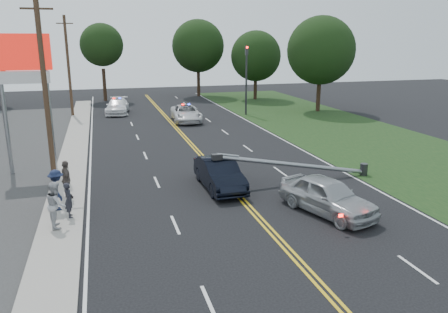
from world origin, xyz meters
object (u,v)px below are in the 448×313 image
object	(u,v)px
utility_pole_far	(68,66)
bystander_c	(57,190)
crashed_sedan	(219,174)
traffic_signal	(246,74)
emergency_a	(186,113)
emergency_b	(117,106)
fallen_streetlight	(303,165)
pylon_sign	(23,70)
waiting_sedan	(327,196)
bystander_d	(66,180)
utility_pole_mid	(45,90)
bystander_b	(56,204)
bystander_a	(69,200)

from	to	relation	value
utility_pole_far	bystander_c	size ratio (longest dim) A/B	5.29
crashed_sedan	traffic_signal	bearing A→B (deg)	66.47
emergency_a	emergency_b	size ratio (longest dim) A/B	1.04
fallen_streetlight	emergency_b	size ratio (longest dim) A/B	1.73
pylon_sign	waiting_sedan	distance (m)	18.05
traffic_signal	bystander_c	bearing A→B (deg)	-126.25
emergency_a	waiting_sedan	bearing A→B (deg)	-83.01
pylon_sign	emergency_a	bearing A→B (deg)	49.30
utility_pole_far	bystander_d	xyz separation A→B (m)	(0.93, -25.62, -4.01)
utility_pole_far	bystander_c	xyz separation A→B (m)	(0.60, -27.06, -4.02)
utility_pole_far	waiting_sedan	bearing A→B (deg)	-67.95
utility_pole_mid	utility_pole_far	xyz separation A→B (m)	(0.00, 22.00, 0.00)
pylon_sign	bystander_b	world-z (taller)	pylon_sign
bystander_a	utility_pole_far	bearing A→B (deg)	-5.73
pylon_sign	bystander_b	xyz separation A→B (m)	(2.03, -9.06, -4.90)
fallen_streetlight	emergency_b	distance (m)	27.90
emergency_a	bystander_a	size ratio (longest dim) A/B	3.54
utility_pole_far	waiting_sedan	xyz separation A→B (m)	(12.38, -30.58, -4.25)
waiting_sedan	bystander_c	xyz separation A→B (m)	(-11.79, 3.52, 0.23)
fallen_streetlight	utility_pole_far	xyz separation A→B (m)	(-13.39, 26.00, 4.17)
traffic_signal	utility_pole_far	world-z (taller)	utility_pole_far
crashed_sedan	emergency_b	world-z (taller)	crashed_sedan
traffic_signal	bystander_a	bearing A→B (deg)	-124.12
bystander_c	bystander_d	world-z (taller)	bystander_d
emergency_a	bystander_c	distance (m)	23.33
emergency_a	bystander_c	xyz separation A→B (m)	(-10.11, -21.02, 0.29)
fallen_streetlight	bystander_b	bearing A→B (deg)	-166.42
crashed_sedan	waiting_sedan	world-z (taller)	waiting_sedan
pylon_sign	utility_pole_mid	world-z (taller)	utility_pole_mid
traffic_signal	emergency_a	bearing A→B (deg)	-163.34
waiting_sedan	pylon_sign	bearing A→B (deg)	123.87
traffic_signal	utility_pole_far	distance (m)	17.97
traffic_signal	emergency_b	world-z (taller)	traffic_signal
fallen_streetlight	crashed_sedan	size ratio (longest dim) A/B	1.92
traffic_signal	bystander_b	distance (m)	30.31
emergency_a	bystander_d	world-z (taller)	bystander_d
waiting_sedan	emergency_a	size ratio (longest dim) A/B	0.87
pylon_sign	traffic_signal	distance (m)	24.75
utility_pole_far	waiting_sedan	size ratio (longest dim) A/B	2.04
fallen_streetlight	waiting_sedan	world-z (taller)	fallen_streetlight
pylon_sign	emergency_b	size ratio (longest dim) A/B	1.48
bystander_a	bystander_b	size ratio (longest dim) A/B	0.81
emergency_a	bystander_c	size ratio (longest dim) A/B	2.96
utility_pole_mid	pylon_sign	bearing A→B (deg)	123.02
crashed_sedan	emergency_b	size ratio (longest dim) A/B	0.90
bystander_a	bystander_b	xyz separation A→B (m)	(-0.43, -0.94, 0.18)
crashed_sedan	waiting_sedan	xyz separation A→B (m)	(3.79, -4.69, 0.03)
pylon_sign	bystander_d	bearing A→B (deg)	-68.32
emergency_a	bystander_c	world-z (taller)	bystander_c
emergency_b	bystander_c	world-z (taller)	bystander_c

